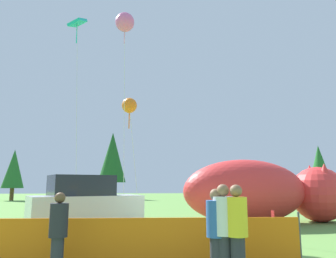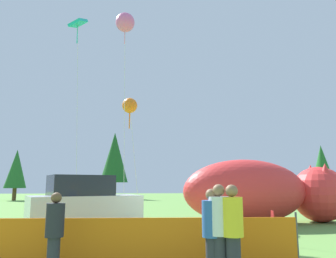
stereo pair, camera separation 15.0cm
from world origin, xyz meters
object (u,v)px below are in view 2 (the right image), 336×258
at_px(inflatable_cat, 264,194).
at_px(spectator_in_black_shirt, 212,231).
at_px(kite_orange_flower, 130,106).
at_px(kite_teal_diamond, 78,27).
at_px(folding_chair, 276,220).
at_px(spectator_in_green_shirt, 55,231).
at_px(parked_car, 84,207).
at_px(spectator_in_blue_shirt, 233,229).
at_px(spectator_in_grey_shirt, 220,228).
at_px(kite_pink_octopus, 125,23).

bearing_deg(inflatable_cat, spectator_in_black_shirt, -123.35).
xyz_separation_m(kite_orange_flower, kite_teal_diamond, (-3.21, 0.94, 5.01)).
bearing_deg(folding_chair, spectator_in_black_shirt, -114.08).
height_order(folding_chair, inflatable_cat, inflatable_cat).
relative_size(spectator_in_green_shirt, kite_teal_diamond, 0.15).
bearing_deg(kite_teal_diamond, spectator_in_black_shirt, -66.87).
bearing_deg(spectator_in_green_shirt, parked_car, 92.63).
height_order(parked_car, folding_chair, parked_car).
xyz_separation_m(folding_chair, spectator_in_blue_shirt, (-3.53, -6.19, 0.49)).
xyz_separation_m(spectator_in_grey_shirt, kite_pink_octopus, (-2.45, 11.05, 10.00)).
xyz_separation_m(spectator_in_grey_shirt, kite_teal_diamond, (-5.31, 12.19, 10.17)).
distance_m(spectator_in_blue_shirt, kite_pink_octopus, 15.25).
xyz_separation_m(spectator_in_blue_shirt, spectator_in_green_shirt, (-3.54, 0.79, -0.09)).
height_order(kite_orange_flower, kite_teal_diamond, kite_teal_diamond).
distance_m(folding_chair, inflatable_cat, 3.57).
bearing_deg(parked_car, folding_chair, -22.85).
height_order(parked_car, kite_orange_flower, kite_orange_flower).
bearing_deg(spectator_in_blue_shirt, parked_car, 121.92).
distance_m(parked_car, kite_pink_octopus, 11.25).
xyz_separation_m(spectator_in_black_shirt, kite_orange_flower, (-1.96, 11.18, 5.21)).
relative_size(inflatable_cat, spectator_in_black_shirt, 4.83).
bearing_deg(spectator_in_blue_shirt, inflatable_cat, 65.22).
distance_m(spectator_in_green_shirt, spectator_in_black_shirt, 3.24).
relative_size(folding_chair, kite_teal_diamond, 0.07).
bearing_deg(kite_pink_octopus, spectator_in_blue_shirt, -76.58).
xyz_separation_m(folding_chair, kite_teal_diamond, (-9.07, 6.15, 10.66)).
distance_m(parked_car, kite_teal_diamond, 12.03).
height_order(spectator_in_blue_shirt, spectator_in_green_shirt, spectator_in_blue_shirt).
bearing_deg(spectator_in_green_shirt, kite_teal_diamond, 99.77).
xyz_separation_m(inflatable_cat, spectator_in_black_shirt, (-4.76, -9.31, -0.45)).
bearing_deg(spectator_in_blue_shirt, kite_teal_diamond, 114.15).
height_order(parked_car, kite_teal_diamond, kite_teal_diamond).
relative_size(inflatable_cat, kite_teal_diamond, 0.74).
bearing_deg(spectator_in_black_shirt, folding_chair, 56.89).
xyz_separation_m(inflatable_cat, spectator_in_blue_shirt, (-4.40, -9.54, -0.40)).
xyz_separation_m(spectator_in_green_shirt, kite_teal_diamond, (-1.99, 11.55, 10.26)).
bearing_deg(spectator_in_black_shirt, kite_teal_diamond, 113.13).
height_order(parked_car, kite_pink_octopus, kite_pink_octopus).
bearing_deg(spectator_in_black_shirt, spectator_in_grey_shirt, -29.33).
bearing_deg(spectator_in_grey_shirt, inflatable_cat, 63.76).
xyz_separation_m(inflatable_cat, kite_teal_diamond, (-9.94, 2.81, 9.77)).
bearing_deg(kite_pink_octopus, spectator_in_grey_shirt, -77.51).
bearing_deg(spectator_in_blue_shirt, spectator_in_black_shirt, 147.86).
distance_m(folding_chair, kite_teal_diamond, 15.29).
bearing_deg(spectator_in_black_shirt, kite_pink_octopus, 101.90).
distance_m(parked_car, inflatable_cat, 8.90).
bearing_deg(inflatable_cat, kite_orange_flower, 158.19).
distance_m(inflatable_cat, spectator_in_green_shirt, 11.82).
bearing_deg(spectator_in_blue_shirt, spectator_in_grey_shirt, 146.25).
bearing_deg(spectator_in_grey_shirt, spectator_in_blue_shirt, -33.75).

